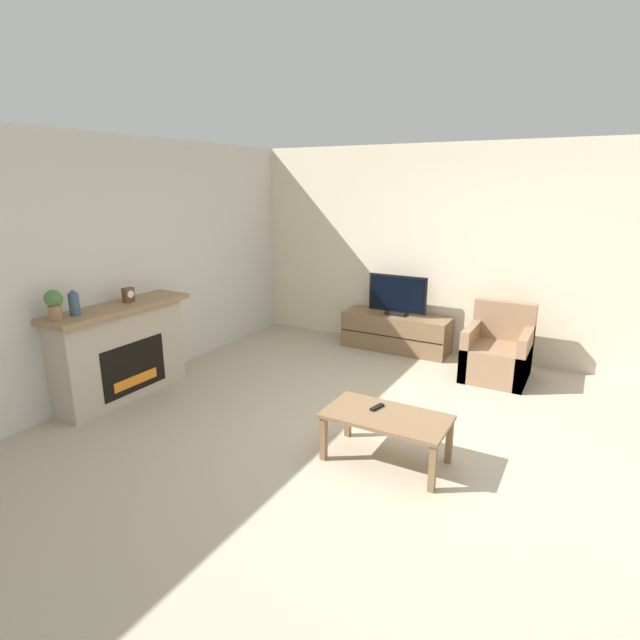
% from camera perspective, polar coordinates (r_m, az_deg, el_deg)
% --- Properties ---
extents(ground_plane, '(24.00, 24.00, 0.00)m').
position_cam_1_polar(ground_plane, '(4.55, 8.84, -13.89)').
color(ground_plane, tan).
extents(wall_back, '(12.00, 0.06, 2.70)m').
position_cam_1_polar(wall_back, '(6.67, 17.71, 7.26)').
color(wall_back, beige).
rests_on(wall_back, ground).
extents(wall_left, '(0.06, 12.00, 2.70)m').
position_cam_1_polar(wall_left, '(5.90, -20.64, 6.02)').
color(wall_left, beige).
rests_on(wall_left, ground).
extents(fireplace, '(0.49, 1.55, 1.01)m').
position_cam_1_polar(fireplace, '(5.64, -21.82, -3.26)').
color(fireplace, '#B7A893').
rests_on(fireplace, ground).
extents(mantel_vase_left, '(0.10, 0.10, 0.24)m').
position_cam_1_polar(mantel_vase_left, '(5.21, -26.29, 1.71)').
color(mantel_vase_left, '#385670').
rests_on(mantel_vase_left, fireplace).
extents(mantel_clock, '(0.08, 0.11, 0.15)m').
position_cam_1_polar(mantel_clock, '(5.58, -21.06, 2.70)').
color(mantel_clock, brown).
rests_on(mantel_clock, fireplace).
extents(potted_plant, '(0.16, 0.16, 0.28)m').
position_cam_1_polar(potted_plant, '(5.10, -28.12, 1.74)').
color(potted_plant, '#936B4C').
rests_on(potted_plant, fireplace).
extents(tv_stand, '(1.44, 0.47, 0.50)m').
position_cam_1_polar(tv_stand, '(6.87, 8.66, -1.38)').
color(tv_stand, brown).
rests_on(tv_stand, ground).
extents(tv, '(0.81, 0.18, 0.54)m').
position_cam_1_polar(tv, '(6.74, 8.82, 2.67)').
color(tv, black).
rests_on(tv, tv_stand).
extents(armchair, '(0.70, 0.76, 0.86)m').
position_cam_1_polar(armchair, '(6.19, 19.61, -3.68)').
color(armchair, '#937051').
rests_on(armchair, ground).
extents(coffee_table, '(0.99, 0.53, 0.41)m').
position_cam_1_polar(coffee_table, '(4.14, 7.64, -11.39)').
color(coffee_table, brown).
rests_on(coffee_table, ground).
extents(remote, '(0.08, 0.16, 0.02)m').
position_cam_1_polar(remote, '(4.21, 6.54, -9.87)').
color(remote, black).
rests_on(remote, coffee_table).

